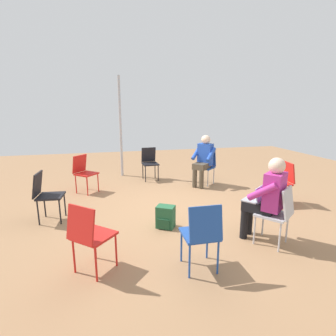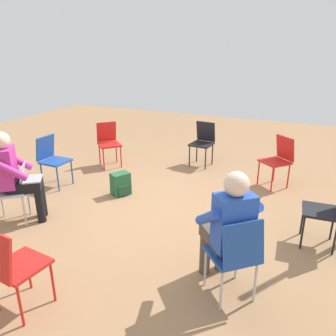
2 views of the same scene
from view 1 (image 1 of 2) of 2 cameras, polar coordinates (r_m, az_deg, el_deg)
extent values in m
plane|color=#99704C|center=(5.02, 0.43, -9.06)|extent=(14.00, 14.00, 0.00)
cube|color=black|center=(4.84, -24.16, -5.59)|extent=(0.43, 0.43, 0.03)
cylinder|color=black|center=(5.03, -21.53, -7.40)|extent=(0.02, 0.02, 0.42)
cylinder|color=black|center=(4.72, -22.45, -8.82)|extent=(0.02, 0.02, 0.42)
cylinder|color=black|center=(5.12, -25.26, -7.40)|extent=(0.02, 0.02, 0.42)
cylinder|color=black|center=(4.81, -26.41, -8.78)|extent=(0.02, 0.02, 0.42)
cube|color=black|center=(4.84, -26.56, -3.18)|extent=(0.39, 0.13, 0.40)
cube|color=black|center=(6.93, -3.88, 0.90)|extent=(0.42, 0.42, 0.03)
cylinder|color=black|center=(6.86, -2.15, -1.14)|extent=(0.02, 0.02, 0.42)
cylinder|color=black|center=(6.78, -4.93, -1.34)|extent=(0.02, 0.02, 0.42)
cylinder|color=black|center=(7.18, -2.84, -0.50)|extent=(0.02, 0.02, 0.42)
cylinder|color=black|center=(7.10, -5.50, -0.69)|extent=(0.02, 0.02, 0.42)
cube|color=black|center=(7.07, -4.26, 2.91)|extent=(0.12, 0.39, 0.40)
cube|color=#1E4799|center=(6.56, 8.04, 0.11)|extent=(0.57, 0.57, 0.03)
cylinder|color=#B7B7BC|center=(6.39, 8.67, -2.33)|extent=(0.02, 0.02, 0.42)
cylinder|color=#B7B7BC|center=(6.54, 5.98, -1.90)|extent=(0.02, 0.02, 0.42)
cylinder|color=#B7B7BC|center=(6.69, 9.93, -1.68)|extent=(0.02, 0.02, 0.42)
cylinder|color=#B7B7BC|center=(6.83, 7.33, -1.28)|extent=(0.02, 0.02, 0.42)
cube|color=#1E4799|center=(6.68, 8.82, 2.21)|extent=(0.34, 0.33, 0.40)
cube|color=red|center=(3.25, -15.75, -13.98)|extent=(0.56, 0.56, 0.03)
cylinder|color=red|center=(3.57, -15.60, -15.48)|extent=(0.02, 0.02, 0.42)
cylinder|color=red|center=(3.37, -11.23, -17.10)|extent=(0.02, 0.02, 0.42)
cylinder|color=red|center=(3.37, -19.79, -17.62)|extent=(0.02, 0.02, 0.42)
cylinder|color=red|center=(3.15, -15.40, -19.58)|extent=(0.02, 0.02, 0.42)
cube|color=red|center=(3.05, -18.53, -11.63)|extent=(0.32, 0.34, 0.40)
cube|color=red|center=(5.62, 22.89, -2.99)|extent=(0.44, 0.44, 0.03)
cylinder|color=red|center=(5.46, 22.02, -5.84)|extent=(0.02, 0.02, 0.42)
cylinder|color=red|center=(5.74, 20.38, -4.79)|extent=(0.02, 0.02, 0.42)
cylinder|color=red|center=(5.63, 25.06, -5.56)|extent=(0.02, 0.02, 0.42)
cylinder|color=red|center=(5.91, 23.31, -4.56)|extent=(0.02, 0.02, 0.42)
cube|color=red|center=(5.67, 24.74, -0.79)|extent=(0.39, 0.13, 0.40)
cube|color=#1E4799|center=(3.19, 6.85, -14.11)|extent=(0.40, 0.40, 0.03)
cylinder|color=#1E4799|center=(3.39, 2.93, -16.58)|extent=(0.02, 0.02, 0.42)
cylinder|color=#1E4799|center=(3.49, 8.52, -15.82)|extent=(0.02, 0.02, 0.42)
cylinder|color=#1E4799|center=(3.11, 4.71, -19.57)|extent=(0.02, 0.02, 0.42)
cylinder|color=#1E4799|center=(3.22, 10.81, -18.58)|extent=(0.02, 0.02, 0.42)
cube|color=#1E4799|center=(2.94, 8.23, -11.99)|extent=(0.10, 0.38, 0.40)
cube|color=red|center=(6.15, -17.32, -1.22)|extent=(0.56, 0.56, 0.03)
cylinder|color=red|center=(6.21, -14.97, -3.09)|extent=(0.02, 0.02, 0.42)
cylinder|color=red|center=(5.98, -17.17, -3.86)|extent=(0.02, 0.02, 0.42)
cylinder|color=red|center=(6.44, -17.20, -2.66)|extent=(0.02, 0.02, 0.42)
cylinder|color=red|center=(6.22, -19.40, -3.38)|extent=(0.02, 0.02, 0.42)
cube|color=red|center=(6.24, -18.69, 0.90)|extent=(0.35, 0.32, 0.40)
cube|color=#B7B7BC|center=(3.97, 21.75, -9.36)|extent=(0.56, 0.56, 0.03)
cylinder|color=#B7B7BC|center=(3.96, 18.31, -12.71)|extent=(0.02, 0.02, 0.42)
cylinder|color=#B7B7BC|center=(4.25, 19.98, -11.00)|extent=(0.02, 0.02, 0.42)
cylinder|color=#B7B7BC|center=(3.87, 23.14, -13.73)|extent=(0.02, 0.02, 0.42)
cylinder|color=#B7B7BC|center=(4.17, 24.47, -11.89)|extent=(0.02, 0.02, 0.42)
cube|color=#B7B7BC|center=(3.86, 24.72, -6.91)|extent=(0.31, 0.36, 0.40)
cylinder|color=black|center=(4.08, 16.24, -11.54)|extent=(0.11, 0.11, 0.45)
cylinder|color=black|center=(4.24, 17.21, -10.68)|extent=(0.11, 0.11, 0.45)
cube|color=black|center=(4.00, 19.24, -7.86)|extent=(0.52, 0.49, 0.14)
cube|color=#B22D84|center=(3.86, 22.16, -4.75)|extent=(0.38, 0.40, 0.52)
sphere|color=beige|center=(3.78, 22.62, 0.45)|extent=(0.22, 0.22, 0.22)
cylinder|color=#B22D84|center=(3.70, 19.80, -4.89)|extent=(0.37, 0.31, 0.31)
cylinder|color=#B22D84|center=(4.07, 21.68, -3.46)|extent=(0.37, 0.31, 0.31)
cube|color=#9EA0A5|center=(4.01, 17.83, -6.52)|extent=(0.36, 0.37, 0.02)
cube|color=#B2D1F2|center=(3.94, 19.43, -5.32)|extent=(0.22, 0.27, 0.20)
cylinder|color=#4C4233|center=(6.26, 7.27, -2.47)|extent=(0.11, 0.11, 0.45)
cylinder|color=#4C4233|center=(6.34, 5.82, -2.23)|extent=(0.11, 0.11, 0.45)
cube|color=#4C4233|center=(6.38, 7.31, 0.46)|extent=(0.51, 0.51, 0.14)
cube|color=blue|center=(6.49, 8.13, 2.99)|extent=(0.40, 0.39, 0.52)
sphere|color=beige|center=(6.44, 8.24, 6.14)|extent=(0.22, 0.22, 0.22)
cylinder|color=blue|center=(6.32, 9.37, 2.91)|extent=(0.33, 0.35, 0.31)
cylinder|color=blue|center=(6.49, 6.16, 3.28)|extent=(0.33, 0.35, 0.31)
cube|color=#235B38|center=(4.26, -0.52, -10.55)|extent=(0.31, 0.34, 0.36)
cube|color=#1C492C|center=(4.30, -0.52, -11.54)|extent=(0.31, 0.29, 0.16)
cylinder|color=#B2B2B7|center=(7.37, -10.31, 8.72)|extent=(0.07, 0.07, 2.72)
camera|label=2|loc=(8.12, 24.49, 14.15)|focal=35.00mm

